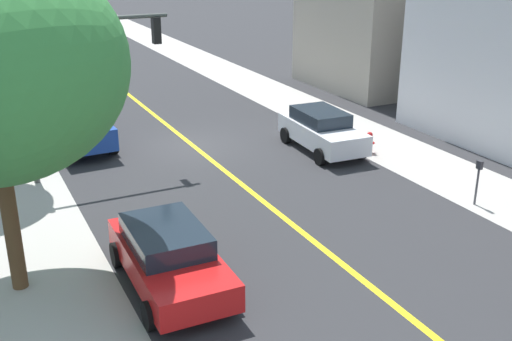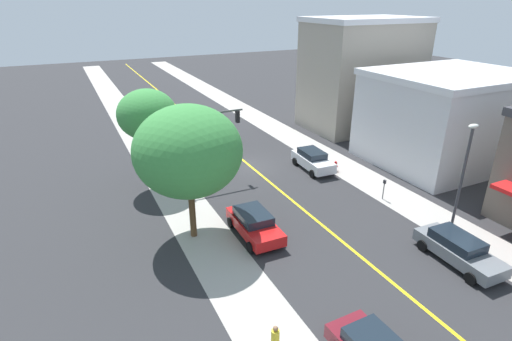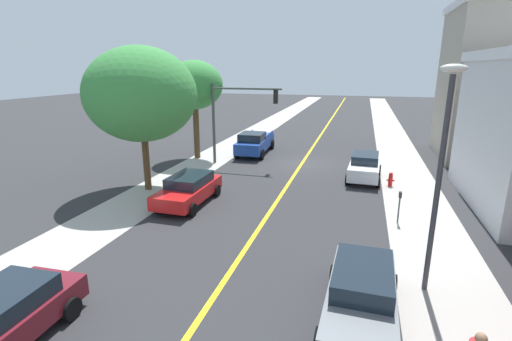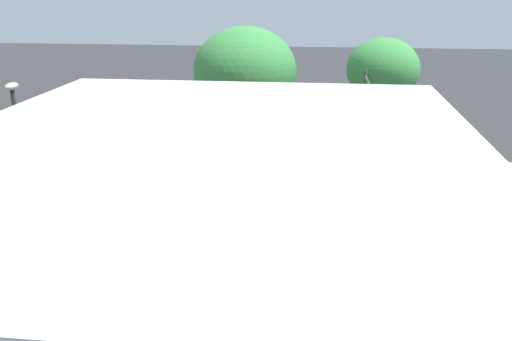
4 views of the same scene
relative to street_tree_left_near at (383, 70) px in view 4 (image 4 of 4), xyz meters
The scene contains 18 objects.
ground_plane 9.71m from the street_tree_left_near, behind, with size 140.00×140.00×0.00m, color #2D2D30.
sidewalk_left 15.95m from the street_tree_left_near, behind, with size 3.20×126.00×0.01m, color #ADA8A0.
sidewalk_right 5.55m from the street_tree_left_near, 166.54° to the right, with size 3.20×126.00×0.01m, color #ADA8A0.
road_centerline_stripe 9.71m from the street_tree_left_near, behind, with size 0.20×126.00×0.00m, color yellow.
brick_apartment_block 24.16m from the street_tree_left_near, 166.94° to the left, with size 12.26×9.96×7.55m.
street_tree_left_near is the anchor object (origin of this frame).
street_tree_right_corner 7.91m from the street_tree_left_near, 93.80° to the left, with size 5.95×5.95×7.86m.
fire_hydrant 15.16m from the street_tree_left_near, 165.58° to the left, with size 0.44×0.24×0.83m.
parking_meter 17.18m from the street_tree_left_near, 146.69° to the left, with size 0.12×0.18×1.45m.
traffic_light_mast 3.97m from the street_tree_left_near, 162.69° to the left, with size 5.00×0.32×5.66m.
street_lamp 20.31m from the street_tree_left_near, 134.69° to the left, with size 0.70×0.36×6.82m.
red_sedan_right_curb 11.14m from the street_tree_left_near, 111.92° to the left, with size 2.16×4.52×1.47m.
white_sedan_left_curb 13.43m from the street_tree_left_near, 168.66° to the left, with size 2.13×4.38×1.58m.
maroon_sedan_right_curb 20.98m from the street_tree_left_near, 100.68° to the left, with size 2.17×4.56×1.46m.
grey_sedan_left_curb 21.06m from the street_tree_left_near, 126.85° to the left, with size 2.12×4.78×1.50m.
blue_pickup_truck 6.45m from the street_tree_left_near, 147.55° to the right, with size 2.39×5.90×1.84m.
pedestrian_yellow_shirt 18.34m from the street_tree_left_near, 92.16° to the left, with size 0.32×0.32×1.58m.
small_dog 19.43m from the street_tree_left_near, 91.55° to the left, with size 0.58×0.69×0.56m.
Camera 4 is at (-25.18, 3.68, 10.25)m, focal length 39.84 mm.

